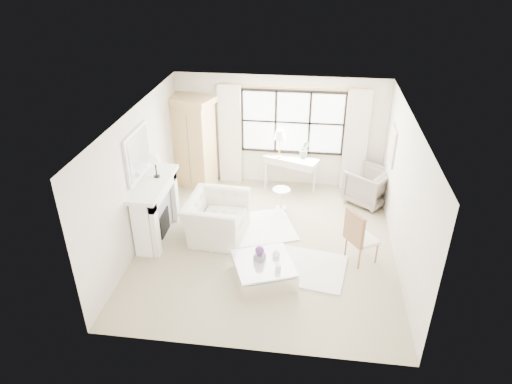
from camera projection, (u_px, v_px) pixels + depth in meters
The scene contains 32 objects.
floor at pixel (267, 243), 9.21m from camera, with size 5.50×5.50×0.00m, color tan.
ceiling at pixel (268, 116), 7.90m from camera, with size 5.50×5.50×0.00m, color white.
wall_back at pixel (280, 131), 10.94m from camera, with size 5.00×5.00×0.00m, color white.
wall_front at pixel (246, 279), 6.17m from camera, with size 5.00×5.00×0.00m, color white.
wall_left at pixel (139, 177), 8.84m from camera, with size 5.50×5.50×0.00m, color beige.
wall_right at pixel (404, 193), 8.27m from camera, with size 5.50×5.50×0.00m, color beige.
window_pane at pixel (293, 122), 10.77m from camera, with size 2.40×0.02×1.50m, color white.
window_frame at pixel (293, 122), 10.76m from camera, with size 2.50×0.04×1.50m, color black, non-canonical shape.
curtain_rod at pixel (294, 87), 10.30m from camera, with size 0.04×0.04×3.30m, color gold.
curtain_left at pixel (230, 135), 11.05m from camera, with size 0.55×0.10×2.47m, color white.
curtain_right at pixel (356, 141), 10.71m from camera, with size 0.55×0.10×2.47m, color silver.
fireplace at pixel (155, 208), 9.15m from camera, with size 0.58×1.66×1.26m.
mirror_frame at pixel (138, 154), 8.60m from camera, with size 0.05×1.15×0.95m, color silver.
mirror_glass at pixel (139, 154), 8.59m from camera, with size 0.02×1.00×0.80m, color silver.
art_frame at pixel (392, 146), 9.65m from camera, with size 0.04×0.62×0.82m, color silver.
art_canvas at pixel (391, 146), 9.66m from camera, with size 0.01×0.52×0.72m, color beige.
mantel_lamp at pixel (155, 159), 8.83m from camera, with size 0.22×0.22×0.51m.
armoire at pixel (192, 142), 10.93m from camera, with size 1.28×1.01×2.24m.
console_table at pixel (290, 172), 11.13m from camera, with size 1.38×0.87×0.80m.
console_lamp at pixel (280, 135), 10.69m from camera, with size 0.28×0.28×0.69m.
orchid_plant at pixel (305, 149), 10.81m from camera, with size 0.25×0.20×0.45m, color #5E764E.
side_table at pixel (281, 196), 10.24m from camera, with size 0.40×0.40×0.51m.
rug_left at pixel (249, 229), 9.65m from camera, with size 1.83×1.29×0.03m, color white.
rug_right at pixel (302, 267), 8.52m from camera, with size 1.56×1.17×0.03m, color white.
club_armchair at pixel (216, 218), 9.27m from camera, with size 1.30×1.14×0.85m, color silver.
wingback_chair at pixel (369, 186), 10.48m from camera, with size 0.88×0.91×0.83m, color gray.
french_chair at pixel (360, 246), 8.59m from camera, with size 0.67×0.67×1.08m.
coffee_table at pixel (264, 271), 8.15m from camera, with size 1.29×1.29×0.38m.
planter_box at pixel (260, 257), 8.08m from camera, with size 0.17×0.17×0.13m, color slate.
planter_flowers at pixel (260, 251), 8.01m from camera, with size 0.16×0.16×0.16m, color #562C6E.
pillar_candle at pixel (278, 268), 7.82m from camera, with size 0.10×0.10×0.12m, color silver.
coffee_vase at pixel (276, 253), 8.16m from camera, with size 0.15×0.15×0.15m, color white.
Camera 1 is at (0.77, -7.52, 5.36)m, focal length 32.00 mm.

